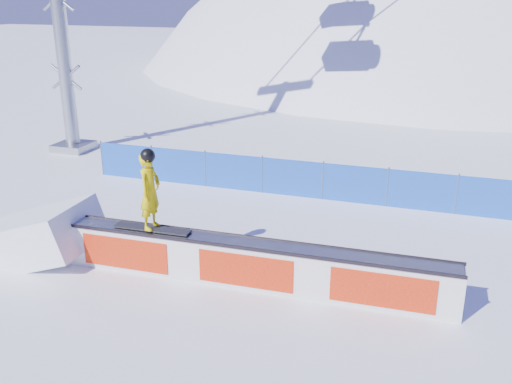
% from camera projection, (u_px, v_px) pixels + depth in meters
% --- Properties ---
extents(ground, '(160.00, 160.00, 0.00)m').
position_uv_depth(ground, '(408.00, 277.00, 13.19)').
color(ground, white).
rests_on(ground, ground).
extents(snow_hill, '(64.00, 64.00, 64.00)m').
position_uv_depth(snow_hill, '(424.00, 247.00, 56.77)').
color(snow_hill, white).
rests_on(snow_hill, ground).
extents(safety_fence, '(22.05, 0.05, 1.30)m').
position_uv_depth(safety_fence, '(421.00, 191.00, 17.01)').
color(safety_fence, blue).
rests_on(safety_fence, ground).
extents(rail_box, '(9.05, 0.86, 1.08)m').
position_uv_depth(rail_box, '(249.00, 264.00, 12.66)').
color(rail_box, silver).
rests_on(rail_box, ground).
extents(snow_ramp, '(3.21, 2.05, 1.97)m').
position_uv_depth(snow_ramp, '(37.00, 253.00, 14.39)').
color(snow_ramp, white).
rests_on(snow_ramp, ground).
extents(snowboarder, '(1.84, 0.67, 1.92)m').
position_uv_depth(snowboarder, '(150.00, 190.00, 12.80)').
color(snowboarder, black).
rests_on(snowboarder, rail_box).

